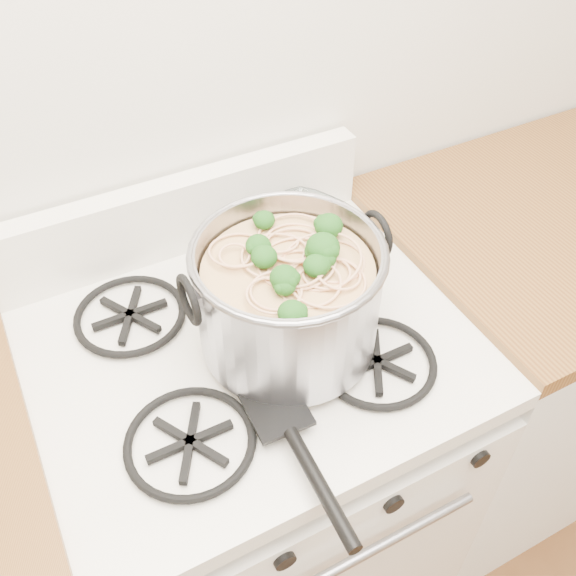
% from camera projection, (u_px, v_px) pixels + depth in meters
% --- Properties ---
extents(gas_range, '(0.76, 0.66, 0.92)m').
position_uv_depth(gas_range, '(259.00, 476.00, 1.46)').
color(gas_range, white).
rests_on(gas_range, ground).
extents(counter_left, '(0.25, 0.65, 0.92)m').
position_uv_depth(counter_left, '(30.00, 575.00, 1.28)').
color(counter_left, silver).
rests_on(counter_left, ground).
extents(counter_right, '(1.00, 0.65, 0.92)m').
position_uv_depth(counter_right, '(551.00, 334.00, 1.74)').
color(counter_right, silver).
rests_on(counter_right, ground).
extents(stock_pot, '(0.34, 0.31, 0.21)m').
position_uv_depth(stock_pot, '(288.00, 297.00, 1.05)').
color(stock_pot, '#97979F').
rests_on(stock_pot, gas_range).
extents(spatula, '(0.30, 0.32, 0.02)m').
position_uv_depth(spatula, '(275.00, 404.00, 1.00)').
color(spatula, black).
rests_on(spatula, gas_range).
extents(glass_bowl, '(0.13, 0.13, 0.02)m').
position_uv_depth(glass_bowl, '(303.00, 250.00, 1.26)').
color(glass_bowl, white).
rests_on(glass_bowl, gas_range).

